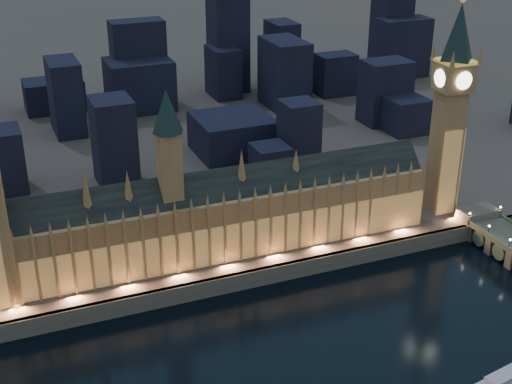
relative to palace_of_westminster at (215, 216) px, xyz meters
name	(u,v)px	position (x,y,z in m)	size (l,w,h in m)	color
ground_plane	(298,338)	(11.79, -61.74, -26.37)	(2000.00, 2000.00, 0.00)	black
north_bank	(76,44)	(11.79, 458.26, -22.37)	(2000.00, 960.00, 8.00)	#4E4240
embankment_wall	(258,277)	(11.79, -20.74, -22.37)	(2000.00, 2.50, 8.00)	#574952
palace_of_westminster	(215,216)	(0.00, 0.00, 0.00)	(202.00, 22.10, 78.00)	#9A6F45
elizabeth_tower	(452,93)	(119.79, 0.19, 42.51)	(18.00, 18.00, 109.18)	#9A6F45
river_boat	(510,378)	(70.57, -113.26, -24.81)	(41.33, 16.41, 4.50)	#574952
city_backdrop	(185,87)	(42.88, 185.62, 3.51)	(462.43, 215.63, 72.00)	black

